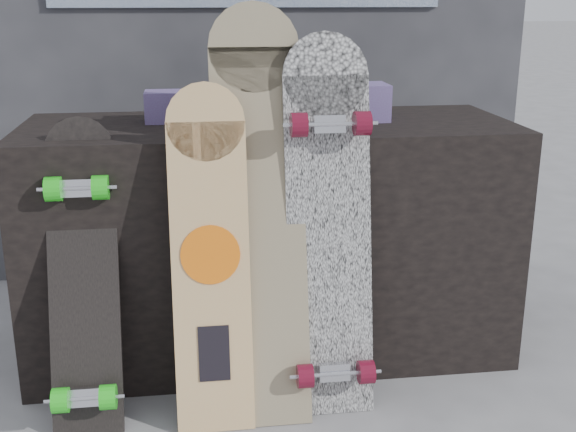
{
  "coord_description": "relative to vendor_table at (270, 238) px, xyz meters",
  "views": [
    {
      "loc": [
        -0.25,
        -1.83,
        1.21
      ],
      "look_at": [
        0.02,
        0.2,
        0.57
      ],
      "focal_mm": 45.0,
      "sensor_mm": 36.0,
      "label": 1
    }
  ],
  "objects": [
    {
      "name": "merch_box_small",
      "position": [
        0.33,
        0.01,
        0.46
      ],
      "size": [
        0.14,
        0.14,
        0.12
      ],
      "primitive_type": "cube",
      "color": "#583873",
      "rests_on": "vendor_table"
    },
    {
      "name": "vendor_table",
      "position": [
        0.0,
        0.0,
        0.0
      ],
      "size": [
        1.6,
        0.6,
        0.8
      ],
      "primitive_type": "cube",
      "color": "black",
      "rests_on": "ground"
    },
    {
      "name": "merch_box_purple",
      "position": [
        -0.31,
        0.07,
        0.45
      ],
      "size": [
        0.18,
        0.12,
        0.1
      ],
      "primitive_type": "cube",
      "color": "#583873",
      "rests_on": "vendor_table"
    },
    {
      "name": "skateboard_dark",
      "position": [
        -0.58,
        -0.35,
        0.04
      ],
      "size": [
        0.2,
        0.36,
        0.87
      ],
      "rotation": [
        -0.33,
        0.0,
        0.0
      ],
      "color": "black",
      "rests_on": "ground"
    },
    {
      "name": "longboard_geisha",
      "position": [
        -0.21,
        -0.4,
        0.11
      ],
      "size": [
        0.22,
        0.23,
        0.98
      ],
      "rotation": [
        -0.22,
        0.0,
        0.0
      ],
      "color": "#C9BD87",
      "rests_on": "ground"
    },
    {
      "name": "longboard_celtic",
      "position": [
        -0.07,
        -0.34,
        0.23
      ],
      "size": [
        0.26,
        0.34,
        1.19
      ],
      "rotation": [
        -0.27,
        0.0,
        0.0
      ],
      "color": "beige",
      "rests_on": "ground"
    },
    {
      "name": "longboard_cascadia",
      "position": [
        0.13,
        -0.37,
        0.17
      ],
      "size": [
        0.25,
        0.3,
        1.11
      ],
      "rotation": [
        -0.2,
        0.0,
        0.0
      ],
      "color": "white",
      "rests_on": "ground"
    },
    {
      "name": "ground",
      "position": [
        0.0,
        -0.5,
        -0.4
      ],
      "size": [
        60.0,
        60.0,
        0.0
      ],
      "primitive_type": "plane",
      "color": "slate",
      "rests_on": "ground"
    },
    {
      "name": "booth",
      "position": [
        0.0,
        0.85,
        0.7
      ],
      "size": [
        2.4,
        0.22,
        2.2
      ],
      "color": "#2E2E33",
      "rests_on": "ground"
    },
    {
      "name": "merch_box_flat",
      "position": [
        0.16,
        0.14,
        0.43
      ],
      "size": [
        0.22,
        0.1,
        0.06
      ],
      "primitive_type": "cube",
      "color": "#D1B78C",
      "rests_on": "vendor_table"
    }
  ]
}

